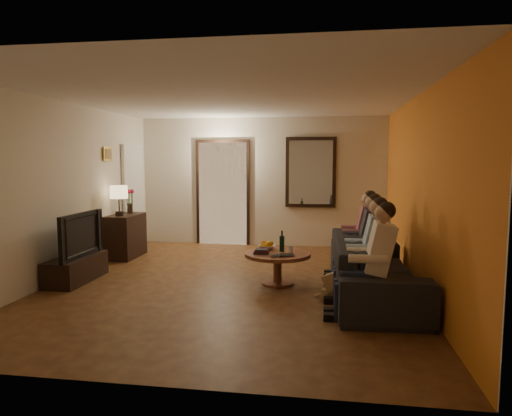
# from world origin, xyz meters

# --- Properties ---
(floor) EXTENTS (5.00, 6.00, 0.01)m
(floor) POSITION_xyz_m (0.00, 0.00, 0.00)
(floor) COLOR #4A2713
(floor) RESTS_ON ground
(ceiling) EXTENTS (5.00, 6.00, 0.01)m
(ceiling) POSITION_xyz_m (0.00, 0.00, 2.60)
(ceiling) COLOR white
(ceiling) RESTS_ON back_wall
(back_wall) EXTENTS (5.00, 0.02, 2.60)m
(back_wall) POSITION_xyz_m (0.00, 3.00, 1.30)
(back_wall) COLOR beige
(back_wall) RESTS_ON floor
(front_wall) EXTENTS (5.00, 0.02, 2.60)m
(front_wall) POSITION_xyz_m (0.00, -3.00, 1.30)
(front_wall) COLOR beige
(front_wall) RESTS_ON floor
(left_wall) EXTENTS (0.02, 6.00, 2.60)m
(left_wall) POSITION_xyz_m (-2.50, 0.00, 1.30)
(left_wall) COLOR beige
(left_wall) RESTS_ON floor
(right_wall) EXTENTS (0.02, 6.00, 2.60)m
(right_wall) POSITION_xyz_m (2.50, 0.00, 1.30)
(right_wall) COLOR beige
(right_wall) RESTS_ON floor
(orange_accent) EXTENTS (0.01, 6.00, 2.60)m
(orange_accent) POSITION_xyz_m (2.49, 0.00, 1.30)
(orange_accent) COLOR orange
(orange_accent) RESTS_ON right_wall
(kitchen_doorway) EXTENTS (1.00, 0.06, 2.10)m
(kitchen_doorway) POSITION_xyz_m (-0.80, 2.98, 1.05)
(kitchen_doorway) COLOR #FFE0A5
(kitchen_doorway) RESTS_ON floor
(door_trim) EXTENTS (1.12, 0.04, 2.22)m
(door_trim) POSITION_xyz_m (-0.80, 2.97, 1.05)
(door_trim) COLOR black
(door_trim) RESTS_ON floor
(fridge_glimpse) EXTENTS (0.45, 0.03, 1.70)m
(fridge_glimpse) POSITION_xyz_m (-0.55, 2.98, 0.90)
(fridge_glimpse) COLOR silver
(fridge_glimpse) RESTS_ON floor
(mirror_frame) EXTENTS (1.00, 0.05, 1.40)m
(mirror_frame) POSITION_xyz_m (1.00, 2.96, 1.50)
(mirror_frame) COLOR black
(mirror_frame) RESTS_ON back_wall
(mirror_glass) EXTENTS (0.86, 0.02, 1.26)m
(mirror_glass) POSITION_xyz_m (1.00, 2.93, 1.50)
(mirror_glass) COLOR white
(mirror_glass) RESTS_ON back_wall
(white_door) EXTENTS (0.06, 0.85, 2.04)m
(white_door) POSITION_xyz_m (-2.46, 2.30, 1.02)
(white_door) COLOR white
(white_door) RESTS_ON floor
(framed_art) EXTENTS (0.03, 0.28, 0.24)m
(framed_art) POSITION_xyz_m (-2.47, 1.30, 1.85)
(framed_art) COLOR #B28C33
(framed_art) RESTS_ON left_wall
(art_canvas) EXTENTS (0.01, 0.22, 0.18)m
(art_canvas) POSITION_xyz_m (-2.46, 1.30, 1.85)
(art_canvas) COLOR brown
(art_canvas) RESTS_ON left_wall
(dresser) EXTENTS (0.45, 0.87, 0.77)m
(dresser) POSITION_xyz_m (-2.25, 1.45, 0.39)
(dresser) COLOR black
(dresser) RESTS_ON floor
(table_lamp) EXTENTS (0.30, 0.30, 0.54)m
(table_lamp) POSITION_xyz_m (-2.25, 1.23, 1.04)
(table_lamp) COLOR beige
(table_lamp) RESTS_ON dresser
(flower_vase) EXTENTS (0.14, 0.14, 0.44)m
(flower_vase) POSITION_xyz_m (-2.25, 1.67, 0.99)
(flower_vase) COLOR red
(flower_vase) RESTS_ON dresser
(tv_stand) EXTENTS (0.45, 1.09, 0.36)m
(tv_stand) POSITION_xyz_m (-2.25, -0.22, 0.18)
(tv_stand) COLOR black
(tv_stand) RESTS_ON floor
(tv) EXTENTS (1.11, 0.15, 0.64)m
(tv) POSITION_xyz_m (-2.25, -0.22, 0.68)
(tv) COLOR black
(tv) RESTS_ON tv_stand
(sofa) EXTENTS (2.57, 1.05, 0.74)m
(sofa) POSITION_xyz_m (1.92, -0.34, 0.37)
(sofa) COLOR black
(sofa) RESTS_ON floor
(person_a) EXTENTS (0.60, 0.40, 1.20)m
(person_a) POSITION_xyz_m (1.82, -1.24, 0.60)
(person_a) COLOR tan
(person_a) RESTS_ON sofa
(person_b) EXTENTS (0.60, 0.40, 1.20)m
(person_b) POSITION_xyz_m (1.82, -0.64, 0.60)
(person_b) COLOR tan
(person_b) RESTS_ON sofa
(person_c) EXTENTS (0.60, 0.40, 1.20)m
(person_c) POSITION_xyz_m (1.82, -0.04, 0.60)
(person_c) COLOR tan
(person_c) RESTS_ON sofa
(person_d) EXTENTS (0.60, 0.40, 1.20)m
(person_d) POSITION_xyz_m (1.82, 0.56, 0.60)
(person_d) COLOR tan
(person_d) RESTS_ON sofa
(dog) EXTENTS (0.61, 0.42, 0.56)m
(dog) POSITION_xyz_m (1.52, -0.64, 0.28)
(dog) COLOR #A97C4E
(dog) RESTS_ON floor
(coffee_table) EXTENTS (1.07, 1.07, 0.45)m
(coffee_table) POSITION_xyz_m (0.64, 0.06, 0.23)
(coffee_table) COLOR brown
(coffee_table) RESTS_ON floor
(bowl) EXTENTS (0.26, 0.26, 0.06)m
(bowl) POSITION_xyz_m (0.46, 0.28, 0.48)
(bowl) COLOR white
(bowl) RESTS_ON coffee_table
(oranges) EXTENTS (0.20, 0.20, 0.08)m
(oranges) POSITION_xyz_m (0.46, 0.28, 0.55)
(oranges) COLOR orange
(oranges) RESTS_ON bowl
(wine_bottle) EXTENTS (0.07, 0.07, 0.31)m
(wine_bottle) POSITION_xyz_m (0.69, 0.16, 0.60)
(wine_bottle) COLOR black
(wine_bottle) RESTS_ON coffee_table
(wine_glass) EXTENTS (0.06, 0.06, 0.10)m
(wine_glass) POSITION_xyz_m (0.82, 0.11, 0.50)
(wine_glass) COLOR silver
(wine_glass) RESTS_ON coffee_table
(book_stack) EXTENTS (0.20, 0.15, 0.07)m
(book_stack) POSITION_xyz_m (0.42, -0.04, 0.48)
(book_stack) COLOR black
(book_stack) RESTS_ON coffee_table
(laptop) EXTENTS (0.38, 0.32, 0.03)m
(laptop) POSITION_xyz_m (0.74, -0.22, 0.46)
(laptop) COLOR black
(laptop) RESTS_ON coffee_table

